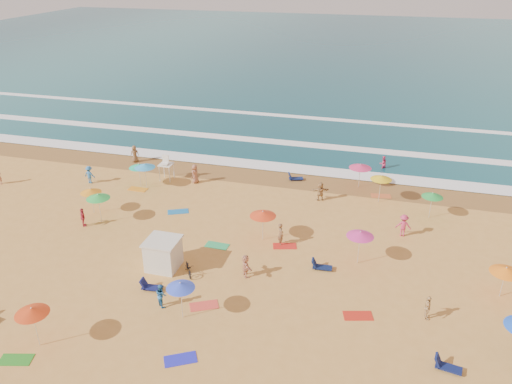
# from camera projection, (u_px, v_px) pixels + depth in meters

# --- Properties ---
(ground) EXTENTS (220.00, 220.00, 0.00)m
(ground) POSITION_uv_depth(u_px,v_px,m) (202.00, 240.00, 37.05)
(ground) COLOR gold
(ground) RESTS_ON ground
(ocean) EXTENTS (220.00, 140.00, 0.18)m
(ocean) POSITION_uv_depth(u_px,v_px,m) (338.00, 50.00, 110.12)
(ocean) COLOR #0C4756
(ocean) RESTS_ON ground
(wet_sand) EXTENTS (220.00, 220.00, 0.00)m
(wet_sand) POSITION_uv_depth(u_px,v_px,m) (249.00, 175.00, 47.92)
(wet_sand) COLOR olive
(wet_sand) RESTS_ON ground
(surf_foam) EXTENTS (200.00, 18.70, 0.05)m
(surf_foam) POSITION_uv_depth(u_px,v_px,m) (270.00, 143.00, 55.55)
(surf_foam) COLOR white
(surf_foam) RESTS_ON ground
(cabana) EXTENTS (2.00, 2.00, 2.00)m
(cabana) POSITION_uv_depth(u_px,v_px,m) (163.00, 255.00, 33.44)
(cabana) COLOR silver
(cabana) RESTS_ON ground
(cabana_roof) EXTENTS (2.20, 2.20, 0.12)m
(cabana_roof) POSITION_uv_depth(u_px,v_px,m) (162.00, 241.00, 32.98)
(cabana_roof) COLOR silver
(cabana_roof) RESTS_ON cabana
(bicycle) EXTENTS (1.39, 1.75, 0.89)m
(bicycle) POSITION_uv_depth(u_px,v_px,m) (189.00, 268.00, 32.97)
(bicycle) COLOR black
(bicycle) RESTS_ON ground
(lifeguard_stand) EXTENTS (1.20, 1.20, 2.10)m
(lifeguard_stand) POSITION_uv_depth(u_px,v_px,m) (167.00, 169.00, 46.48)
(lifeguard_stand) COLOR white
(lifeguard_stand) RESTS_ON ground
(beach_umbrellas) EXTENTS (55.78, 29.12, 0.76)m
(beach_umbrellas) POSITION_uv_depth(u_px,v_px,m) (195.00, 213.00, 36.30)
(beach_umbrellas) COLOR green
(beach_umbrellas) RESTS_ON ground
(loungers) EXTENTS (57.84, 25.08, 0.34)m
(loungers) POSITION_uv_depth(u_px,v_px,m) (280.00, 273.00, 32.90)
(loungers) COLOR #0E1C48
(loungers) RESTS_ON ground
(towels) EXTENTS (38.23, 26.25, 0.03)m
(towels) POSITION_uv_depth(u_px,v_px,m) (184.00, 259.00, 34.74)
(towels) COLOR #B91738
(towels) RESTS_ON ground
(beachgoers) EXTENTS (40.56, 27.55, 2.09)m
(beachgoers) POSITION_uv_depth(u_px,v_px,m) (188.00, 209.00, 39.74)
(beachgoers) COLOR #E33869
(beachgoers) RESTS_ON ground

